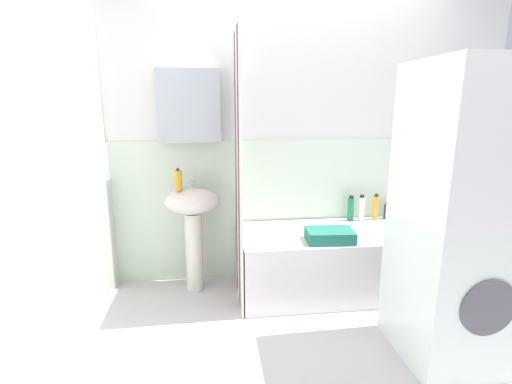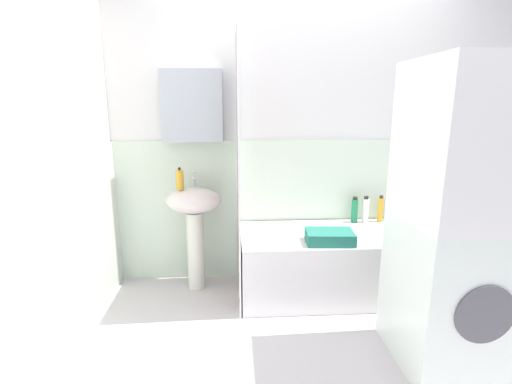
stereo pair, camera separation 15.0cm
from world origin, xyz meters
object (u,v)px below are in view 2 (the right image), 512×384
at_px(conditioner_bottle, 365,210).
at_px(washer_dryer_stack, 458,221).
at_px(sink, 194,216).
at_px(lotion_bottle, 380,209).
at_px(body_wash_bottle, 355,210).
at_px(shampoo_bottle, 393,213).
at_px(towel_folded, 330,237).
at_px(soap_dispenser, 180,179).
at_px(bathtub, 330,263).

distance_m(conditioner_bottle, washer_dryer_stack, 1.14).
height_order(sink, lotion_bottle, sink).
bearing_deg(body_wash_bottle, shampoo_bottle, 1.53).
relative_size(sink, body_wash_bottle, 3.83).
relative_size(sink, towel_folded, 2.48).
bearing_deg(lotion_bottle, washer_dryer_stack, -91.20).
height_order(sink, towel_folded, sink).
distance_m(towel_folded, washer_dryer_stack, 0.89).
bearing_deg(conditioner_bottle, body_wash_bottle, 171.40).
bearing_deg(shampoo_bottle, lotion_bottle, -172.13).
distance_m(shampoo_bottle, washer_dryer_stack, 1.17).
xyz_separation_m(sink, washer_dryer_stack, (1.55, -1.00, 0.24)).
bearing_deg(shampoo_bottle, sink, -175.68).
bearing_deg(washer_dryer_stack, soap_dispenser, 149.55).
bearing_deg(body_wash_bottle, bathtub, -134.40).
bearing_deg(washer_dryer_stack, towel_folded, 129.96).
height_order(lotion_bottle, conditioner_bottle, lotion_bottle).
height_order(shampoo_bottle, conditioner_bottle, conditioner_bottle).
bearing_deg(bathtub, soap_dispenser, 174.07).
height_order(soap_dispenser, towel_folded, soap_dispenser).
xyz_separation_m(lotion_bottle, towel_folded, (-0.56, -0.47, -0.07)).
relative_size(shampoo_bottle, washer_dryer_stack, 0.09).
height_order(shampoo_bottle, body_wash_bottle, body_wash_bottle).
height_order(towel_folded, washer_dryer_stack, washer_dryer_stack).
relative_size(lotion_bottle, towel_folded, 0.68).
bearing_deg(bathtub, lotion_bottle, 28.48).
distance_m(soap_dispenser, shampoo_bottle, 1.83).
height_order(lotion_bottle, towel_folded, lotion_bottle).
distance_m(sink, shampoo_bottle, 1.70).
bearing_deg(conditioner_bottle, soap_dispenser, -174.85).
xyz_separation_m(shampoo_bottle, towel_folded, (-0.68, -0.49, -0.03)).
xyz_separation_m(body_wash_bottle, towel_folded, (-0.34, -0.48, -0.06)).
bearing_deg(lotion_bottle, towel_folded, -140.05).
relative_size(soap_dispenser, towel_folded, 0.51).
height_order(lotion_bottle, washer_dryer_stack, washer_dryer_stack).
height_order(sink, washer_dryer_stack, washer_dryer_stack).
bearing_deg(conditioner_bottle, lotion_bottle, 2.70).
bearing_deg(soap_dispenser, towel_folded, -16.37).
height_order(bathtub, washer_dryer_stack, washer_dryer_stack).
bearing_deg(towel_folded, body_wash_bottle, 54.72).
bearing_deg(conditioner_bottle, bathtub, -144.03).
bearing_deg(lotion_bottle, body_wash_bottle, 178.10).
bearing_deg(conditioner_bottle, shampoo_bottle, 5.17).
bearing_deg(shampoo_bottle, body_wash_bottle, -178.47).
relative_size(sink, soap_dispenser, 4.90).
xyz_separation_m(soap_dispenser, towel_folded, (1.11, -0.33, -0.38)).
xyz_separation_m(soap_dispenser, washer_dryer_stack, (1.65, -0.97, -0.07)).
height_order(soap_dispenser, conditioner_bottle, soap_dispenser).
height_order(soap_dispenser, body_wash_bottle, soap_dispenser).
bearing_deg(washer_dryer_stack, conditioner_bottle, 95.66).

